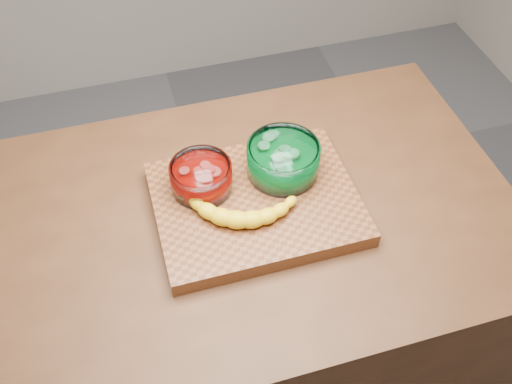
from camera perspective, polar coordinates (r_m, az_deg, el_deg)
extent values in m
plane|color=#59595E|center=(2.08, 0.00, -17.56)|extent=(3.50, 3.50, 0.00)
cube|color=#4E2C17|center=(1.68, 0.00, -11.48)|extent=(1.20, 0.80, 0.90)
cube|color=brown|center=(1.29, 0.00, -1.16)|extent=(0.45, 0.35, 0.04)
cylinder|color=white|center=(1.27, -5.49, 1.51)|extent=(0.14, 0.14, 0.07)
cylinder|color=#BF0C04|center=(1.28, -5.46, 1.24)|extent=(0.12, 0.12, 0.04)
cylinder|color=#F3554C|center=(1.26, -5.55, 2.08)|extent=(0.11, 0.11, 0.02)
cylinder|color=white|center=(1.30, 2.73, 3.26)|extent=(0.17, 0.17, 0.08)
cylinder|color=#027B27|center=(1.31, 2.71, 2.91)|extent=(0.14, 0.14, 0.04)
cylinder|color=#5ABF6E|center=(1.28, 2.76, 3.87)|extent=(0.14, 0.14, 0.02)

